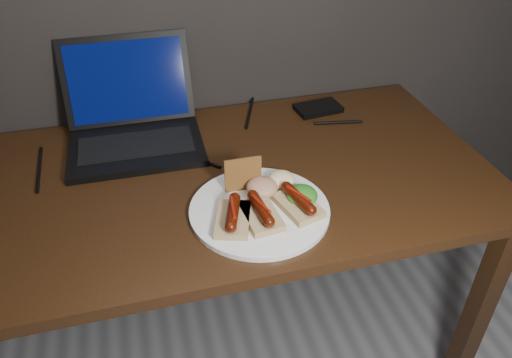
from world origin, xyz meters
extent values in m
cube|color=#341D0D|center=(0.00, 1.38, 0.73)|extent=(1.40, 0.70, 0.03)
cube|color=#341D0D|center=(0.65, 1.08, 0.36)|extent=(0.05, 0.05, 0.72)
cube|color=#341D0D|center=(0.65, 1.68, 0.36)|extent=(0.05, 0.05, 0.72)
cube|color=black|center=(-0.16, 1.54, 0.76)|extent=(0.35, 0.24, 0.02)
cube|color=black|center=(-0.16, 1.54, 0.77)|extent=(0.29, 0.13, 0.00)
cube|color=black|center=(-0.16, 1.70, 0.88)|extent=(0.34, 0.10, 0.23)
cube|color=#060843|center=(-0.16, 1.70, 0.88)|extent=(0.31, 0.08, 0.20)
cube|color=black|center=(0.38, 1.63, 0.76)|extent=(0.14, 0.09, 0.02)
cylinder|color=black|center=(-0.03, 1.47, 0.75)|extent=(0.13, 0.14, 0.01)
cylinder|color=black|center=(0.18, 1.68, 0.75)|extent=(0.08, 0.21, 0.01)
cylinder|color=black|center=(0.40, 1.54, 0.75)|extent=(0.14, 0.03, 0.01)
cylinder|color=black|center=(-0.40, 1.52, 0.75)|extent=(0.01, 0.20, 0.01)
cylinder|color=silver|center=(0.08, 1.22, 0.76)|extent=(0.32, 0.32, 0.01)
cube|color=tan|center=(0.02, 1.19, 0.77)|extent=(0.10, 0.13, 0.02)
cylinder|color=#4F1305|center=(0.02, 1.19, 0.79)|extent=(0.05, 0.10, 0.02)
sphere|color=#4F1305|center=(0.00, 1.14, 0.79)|extent=(0.03, 0.02, 0.02)
sphere|color=#4F1305|center=(0.03, 1.23, 0.79)|extent=(0.03, 0.02, 0.02)
cylinder|color=maroon|center=(0.02, 1.19, 0.80)|extent=(0.02, 0.07, 0.01)
cube|color=tan|center=(0.08, 1.18, 0.77)|extent=(0.08, 0.12, 0.02)
cylinder|color=#4F1305|center=(0.08, 1.18, 0.79)|extent=(0.03, 0.10, 0.02)
sphere|color=#4F1305|center=(0.08, 1.14, 0.79)|extent=(0.02, 0.02, 0.02)
sphere|color=#4F1305|center=(0.07, 1.23, 0.79)|extent=(0.02, 0.02, 0.02)
cylinder|color=maroon|center=(0.08, 1.18, 0.80)|extent=(0.03, 0.07, 0.01)
cube|color=tan|center=(0.16, 1.20, 0.77)|extent=(0.10, 0.13, 0.02)
cylinder|color=#4F1305|center=(0.16, 1.20, 0.79)|extent=(0.05, 0.10, 0.02)
sphere|color=#4F1305|center=(0.18, 1.15, 0.79)|extent=(0.03, 0.02, 0.02)
sphere|color=#4F1305|center=(0.15, 1.24, 0.79)|extent=(0.03, 0.02, 0.02)
cylinder|color=maroon|center=(0.16, 1.20, 0.80)|extent=(0.04, 0.07, 0.01)
cube|color=#9B682A|center=(0.06, 1.29, 0.80)|extent=(0.09, 0.01, 0.08)
ellipsoid|color=#1C6013|center=(0.18, 1.21, 0.78)|extent=(0.07, 0.07, 0.04)
ellipsoid|color=maroon|center=(0.10, 1.27, 0.78)|extent=(0.07, 0.07, 0.04)
ellipsoid|color=white|center=(0.15, 1.28, 0.78)|extent=(0.06, 0.06, 0.04)
camera|label=1|loc=(-0.14, 0.40, 1.46)|focal=35.00mm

